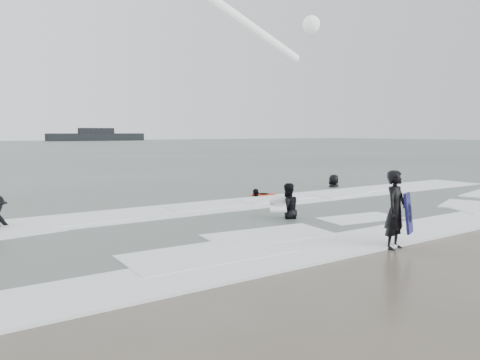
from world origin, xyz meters
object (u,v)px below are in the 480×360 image
vessel_horizon (96,136)px  airshow_jet (207,6)px  surfer_right_near (256,198)px  surfer_right_far (334,188)px  surfer_centre (394,248)px  surfer_wading (287,220)px

vessel_horizon → airshow_jet: bearing=-98.3°
surfer_right_near → surfer_right_far: bearing=135.6°
airshow_jet → surfer_right_far: bearing=-111.2°
surfer_centre → surfer_right_near: bearing=60.6°
surfer_centre → vessel_horizon: vessel_horizon is taller
surfer_wading → surfer_right_far: bearing=-136.3°
surfer_centre → surfer_right_far: 12.23m
surfer_right_near → vessel_horizon: vessel_horizon is taller
surfer_centre → surfer_wading: surfer_centre is taller
surfer_centre → surfer_wading: size_ratio=1.10×
surfer_right_near → surfer_wading: bearing=13.1°
surfer_right_far → surfer_right_near: bearing=-3.1°
airshow_jet → surfer_wading: bearing=-116.9°
surfer_wading → surfer_centre: bearing=95.1°
vessel_horizon → airshow_jet: 102.99m
surfer_right_far → surfer_centre: bearing=40.2°
surfer_right_far → vessel_horizon: vessel_horizon is taller
surfer_right_near → vessel_horizon: (35.06, 140.06, 1.57)m
surfer_wading → vessel_horizon: (37.08, 144.60, 1.57)m
surfer_wading → surfer_right_far: 9.10m
surfer_centre → vessel_horizon: size_ratio=0.06×
surfer_centre → surfer_right_far: (7.57, 9.60, 0.00)m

